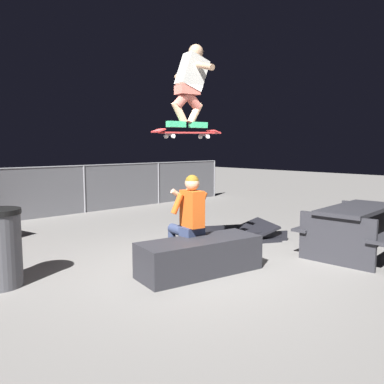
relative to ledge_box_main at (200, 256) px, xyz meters
name	(u,v)px	position (x,y,z in m)	size (l,w,h in m)	color
ground_plane	(195,269)	(0.09, 0.18, -0.23)	(40.00, 40.00, 0.00)	slate
ledge_box_main	(200,256)	(0.00, 0.00, 0.00)	(1.67, 0.60, 0.46)	#28282D
person_sitting_on_ledge	(188,216)	(0.10, 0.34, 0.49)	(0.60, 0.78, 1.30)	#2D3856
skateboard	(187,133)	(0.12, 0.38, 1.63)	(1.04, 0.37, 0.13)	#B72D2D
skater_airborne	(191,82)	(0.18, 0.37, 2.32)	(0.63, 0.89, 1.12)	#2D9E66
kicker_ramp	(245,235)	(2.04, 0.88, -0.17)	(1.33, 1.33, 0.37)	black
picnic_table_back	(357,223)	(2.44, -1.01, 0.27)	(1.78, 1.44, 0.75)	#28282D
fence_back	(37,191)	(0.09, 5.47, 0.42)	(12.05, 0.05, 1.21)	slate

